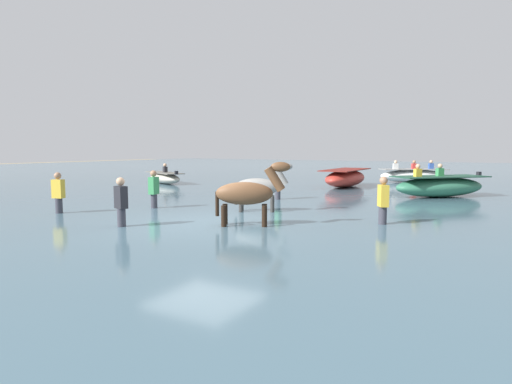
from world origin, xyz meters
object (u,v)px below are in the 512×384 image
Objects in this scene: boat_far_inshore at (413,175)px; person_onlooker_right at (59,198)px; horse_trailing_bay at (248,195)px; person_spectator_far at (278,188)px; person_onlooker_left at (383,207)px; boat_far_offshore at (165,178)px; person_wading_close at (154,195)px; horse_lead_grey at (259,189)px; person_wading_mid at (121,209)px; boat_near_starboard at (439,186)px; boat_distant_west at (345,178)px.

person_onlooker_right is at bearing -110.94° from boat_far_inshore.
horse_trailing_bay reaches higher than boat_far_inshore.
person_spectator_far is 1.00× the size of person_onlooker_left.
boat_far_offshore is 9.77m from person_wading_close.
person_onlooker_right is at bearing -64.09° from boat_far_offshore.
person_onlooker_left is at bearing -5.61° from horse_lead_grey.
person_spectator_far is (8.60, -3.40, 0.13)m from boat_far_offshore.
horse_trailing_bay is 5.57m from person_spectator_far.
horse_trailing_bay is at bearing -39.42° from boat_far_offshore.
horse_trailing_bay is 16.27m from boat_far_inshore.
person_wading_mid is at bearing -146.66° from person_onlooker_left.
boat_far_inshore is at bearing 76.16° from person_spectator_far.
person_onlooker_left is (-0.33, -7.29, 0.02)m from boat_near_starboard.
horse_lead_grey is 14.14m from boat_far_inshore.
person_spectator_far is at bearing -142.09° from boat_near_starboard.
boat_near_starboard is 2.27× the size of person_wading_mid.
person_onlooker_right is (-3.90, -6.27, 0.00)m from person_spectator_far.
boat_far_offshore is 2.06× the size of person_onlooker_left.
person_wading_close is (-4.19, 1.18, -0.31)m from horse_trailing_bay.
boat_far_offshore is at bearing -177.84° from boat_near_starboard.
person_wading_close is (-5.00, -15.07, 0.05)m from boat_far_inshore.
horse_lead_grey is at bearing -33.86° from boat_far_offshore.
boat_far_offshore is 10.75m from person_onlooker_right.
boat_far_inshore is 11.35m from person_spectator_far.
boat_near_starboard is at bearing 59.45° from horse_lead_grey.
boat_far_offshore is at bearing 115.91° from person_onlooker_right.
person_wading_close is at bearing -174.42° from person_onlooker_left.
horse_lead_grey is 3.41m from person_wading_close.
boat_far_inshore reaches higher than person_onlooker_right.
person_onlooker_right is at bearing -161.37° from person_onlooker_left.
boat_far_inshore is 13.64m from boat_far_offshore.
person_onlooker_left is at bearing -35.67° from person_spectator_far.
person_onlooker_right is 1.00× the size of person_onlooker_left.
horse_lead_grey is 1.16× the size of person_onlooker_right.
person_wading_mid is (7.95, -10.29, 0.13)m from boat_far_offshore.
person_onlooker_right is at bearing 169.20° from person_wading_mid.
person_spectator_far is 7.39m from person_onlooker_right.
boat_distant_west is at bearing 18.24° from boat_far_offshore.
boat_far_inshore is 18.22m from person_wading_mid.
horse_trailing_bay is 1.22× the size of person_wading_close.
horse_lead_grey is 0.51× the size of boat_near_starboard.
person_wading_close reaches higher than boat_far_offshore.
boat_near_starboard is at bearing -27.99° from boat_distant_west.
boat_far_offshore is 9.25m from person_spectator_far.
boat_far_offshore is (-10.50, 8.63, -0.44)m from horse_trailing_bay.
horse_lead_grey is at bearing 34.01° from person_onlooker_right.
person_spectator_far is (-1.90, 5.23, -0.31)m from horse_trailing_bay.
horse_lead_grey reaches higher than person_onlooker_right.
person_onlooker_right is at bearing -126.04° from person_wading_close.
boat_far_offshore is at bearing -161.76° from boat_distant_west.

